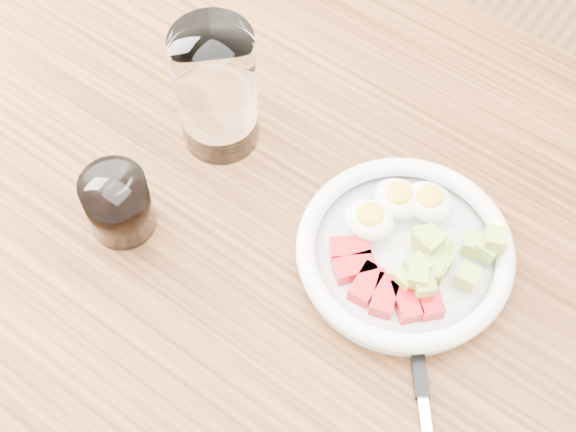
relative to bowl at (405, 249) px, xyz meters
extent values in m
plane|color=brown|center=(-0.12, -0.06, -0.79)|extent=(4.00, 4.00, 0.00)
cube|color=brown|center=(-0.77, 0.29, -0.43)|extent=(0.07, 0.07, 0.73)
cube|color=brown|center=(-0.12, -0.06, -0.04)|extent=(1.50, 0.90, 0.04)
cylinder|color=white|center=(0.00, 0.00, -0.02)|extent=(0.24, 0.24, 0.01)
torus|color=white|center=(0.00, 0.00, 0.00)|extent=(0.25, 0.25, 0.02)
cube|color=red|center=(-0.05, -0.04, 0.00)|extent=(0.05, 0.05, 0.02)
cube|color=red|center=(-0.03, -0.05, 0.00)|extent=(0.05, 0.05, 0.02)
cube|color=red|center=(-0.01, -0.06, 0.00)|extent=(0.03, 0.05, 0.02)
cube|color=red|center=(0.01, -0.06, 0.00)|extent=(0.04, 0.05, 0.02)
cube|color=red|center=(0.03, -0.05, 0.00)|extent=(0.05, 0.05, 0.02)
cube|color=red|center=(0.05, -0.04, 0.00)|extent=(0.05, 0.05, 0.02)
ellipsoid|color=white|center=(-0.04, 0.04, 0.01)|extent=(0.06, 0.05, 0.03)
ellipsoid|color=yellow|center=(-0.04, 0.04, 0.03)|extent=(0.03, 0.03, 0.01)
ellipsoid|color=white|center=(-0.01, 0.06, 0.01)|extent=(0.06, 0.05, 0.03)
ellipsoid|color=yellow|center=(-0.01, 0.06, 0.03)|extent=(0.03, 0.03, 0.01)
ellipsoid|color=white|center=(-0.05, 0.00, 0.01)|extent=(0.06, 0.05, 0.03)
ellipsoid|color=yellow|center=(-0.05, 0.00, 0.03)|extent=(0.03, 0.03, 0.01)
cube|color=#ABBD48|center=(0.06, 0.05, 0.01)|extent=(0.03, 0.03, 0.02)
cube|color=#ABBD48|center=(0.04, 0.02, 0.01)|extent=(0.03, 0.03, 0.02)
cube|color=#ABBD48|center=(0.08, 0.05, 0.03)|extent=(0.03, 0.03, 0.02)
cube|color=#ABBD48|center=(0.01, 0.02, 0.01)|extent=(0.04, 0.04, 0.03)
cube|color=#ABBD48|center=(0.03, 0.02, 0.01)|extent=(0.02, 0.02, 0.02)
cube|color=#ABBD48|center=(0.04, -0.01, 0.02)|extent=(0.02, 0.02, 0.02)
cube|color=#ABBD48|center=(0.04, -0.04, 0.02)|extent=(0.03, 0.03, 0.02)
cube|color=#ABBD48|center=(0.07, 0.00, 0.01)|extent=(0.02, 0.02, 0.02)
cube|color=#ABBD48|center=(0.04, 0.00, 0.01)|extent=(0.03, 0.03, 0.03)
cube|color=#ABBD48|center=(0.02, -0.04, 0.01)|extent=(0.03, 0.03, 0.02)
cube|color=#ABBD48|center=(0.02, 0.01, 0.03)|extent=(0.03, 0.03, 0.03)
cube|color=#ABBD48|center=(0.08, 0.05, 0.01)|extent=(0.03, 0.03, 0.02)
cube|color=#ABBD48|center=(0.03, -0.03, 0.02)|extent=(0.03, 0.03, 0.02)
cube|color=#ABBD48|center=(0.03, -0.02, 0.02)|extent=(0.03, 0.03, 0.02)
cube|color=#ABBD48|center=(0.03, 0.01, 0.01)|extent=(0.03, 0.03, 0.02)
cube|color=black|center=(0.07, -0.09, -0.02)|extent=(0.08, 0.09, 0.01)
cube|color=silver|center=(0.12, -0.15, -0.02)|extent=(0.05, 0.06, 0.00)
cylinder|color=white|center=(-0.28, 0.02, 0.06)|extent=(0.10, 0.10, 0.17)
cylinder|color=white|center=(-0.29, -0.15, 0.02)|extent=(0.07, 0.07, 0.09)
cylinder|color=black|center=(-0.29, -0.15, 0.02)|extent=(0.07, 0.07, 0.07)
camera|label=1|loc=(0.14, -0.42, 0.79)|focal=50.00mm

